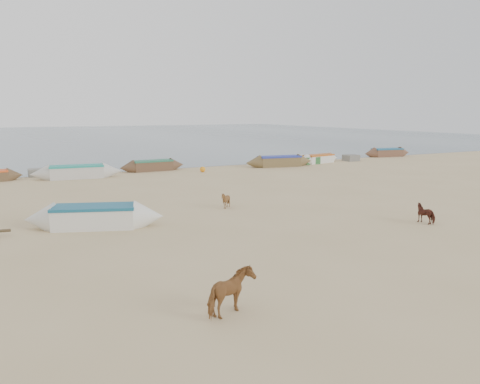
% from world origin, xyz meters
% --- Properties ---
extents(ground, '(140.00, 140.00, 0.00)m').
position_xyz_m(ground, '(0.00, 0.00, 0.00)').
color(ground, tan).
rests_on(ground, ground).
extents(sea, '(160.00, 160.00, 0.00)m').
position_xyz_m(sea, '(0.00, 82.00, 0.01)').
color(sea, slate).
rests_on(sea, ground).
extents(cow_adult, '(1.45, 1.10, 1.11)m').
position_xyz_m(cow_adult, '(-5.42, -6.07, 0.56)').
color(cow_adult, brown).
rests_on(cow_adult, ground).
extents(calf_front, '(0.75, 0.67, 0.82)m').
position_xyz_m(calf_front, '(-0.18, 5.22, 0.41)').
color(calf_front, brown).
rests_on(calf_front, ground).
extents(calf_right, '(1.04, 1.08, 0.83)m').
position_xyz_m(calf_right, '(6.28, -1.55, 0.42)').
color(calf_right, '#52241A').
rests_on(calf_right, ground).
extents(near_canoe, '(5.78, 3.22, 0.94)m').
position_xyz_m(near_canoe, '(-6.73, 4.15, 0.47)').
color(near_canoe, silver).
rests_on(near_canoe, ground).
extents(waterline_canoes, '(59.68, 4.64, 0.96)m').
position_xyz_m(waterline_canoes, '(-0.67, 20.40, 0.44)').
color(waterline_canoes, brown).
rests_on(waterline_canoes, ground).
extents(beach_clutter, '(41.55, 5.27, 0.64)m').
position_xyz_m(beach_clutter, '(3.68, 19.87, 0.30)').
color(beach_clutter, '#2B5F2F').
rests_on(beach_clutter, ground).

